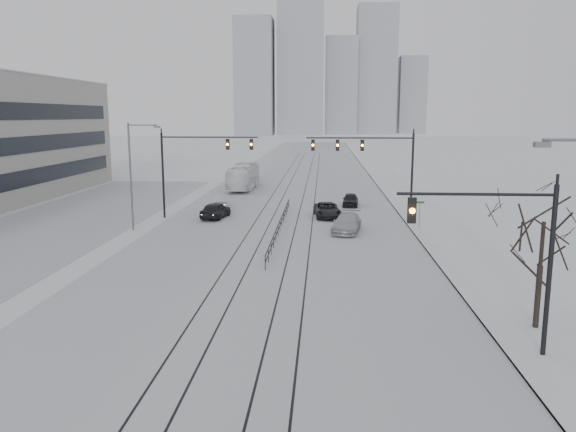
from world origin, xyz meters
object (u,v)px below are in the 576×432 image
(sedan_nb_front, at_px, (327,210))
(sedan_nb_right, at_px, (347,223))
(traffic_mast_near, at_px, (509,247))
(sedan_sb_outer, at_px, (219,202))
(sedan_sb_inner, at_px, (215,210))
(sedan_nb_far, at_px, (350,200))
(bare_tree, at_px, (543,233))
(box_truck, at_px, (243,177))

(sedan_nb_front, height_order, sedan_nb_right, sedan_nb_right)
(sedan_nb_front, bearing_deg, traffic_mast_near, -83.57)
(sedan_nb_front, bearing_deg, sedan_sb_outer, 152.05)
(sedan_sb_inner, distance_m, sedan_nb_far, 15.37)
(bare_tree, relative_size, sedan_nb_right, 1.18)
(bare_tree, relative_size, sedan_nb_front, 1.21)
(sedan_sb_outer, bearing_deg, bare_tree, 111.97)
(traffic_mast_near, distance_m, sedan_sb_outer, 40.02)
(sedan_sb_outer, bearing_deg, traffic_mast_near, 106.73)
(sedan_nb_right, xyz_separation_m, sedan_nb_far, (0.94, 13.75, -0.07))
(traffic_mast_near, bearing_deg, box_truck, 109.09)
(traffic_mast_near, xyz_separation_m, sedan_nb_far, (-4.31, 37.99, -3.88))
(sedan_sb_inner, relative_size, sedan_nb_far, 1.14)
(sedan_sb_inner, distance_m, sedan_nb_right, 13.34)
(traffic_mast_near, distance_m, sedan_nb_right, 25.09)
(bare_tree, distance_m, sedan_nb_front, 29.71)
(sedan_sb_inner, xyz_separation_m, sedan_nb_front, (10.53, 1.14, -0.07))
(box_truck, bearing_deg, sedan_nb_front, 119.29)
(sedan_nb_right, bearing_deg, traffic_mast_near, -68.53)
(sedan_nb_right, height_order, sedan_nb_far, sedan_nb_right)
(sedan_nb_far, bearing_deg, traffic_mast_near, -79.01)
(sedan_nb_far, bearing_deg, sedan_sb_inner, -143.51)
(bare_tree, xyz_separation_m, sedan_sb_outer, (-20.44, 32.52, -3.75))
(sedan_nb_right, relative_size, box_truck, 0.45)
(bare_tree, height_order, sedan_nb_far, bare_tree)
(sedan_nb_right, bearing_deg, sedan_sb_outer, 147.85)
(sedan_sb_inner, distance_m, box_truck, 21.36)
(bare_tree, bearing_deg, sedan_sb_outer, 122.15)
(bare_tree, relative_size, sedan_sb_outer, 1.37)
(bare_tree, height_order, sedan_sb_inner, bare_tree)
(bare_tree, bearing_deg, sedan_nb_right, 109.82)
(box_truck, bearing_deg, sedan_nb_right, 115.77)
(sedan_nb_far, bearing_deg, bare_tree, -74.61)
(sedan_sb_inner, xyz_separation_m, box_truck, (-0.37, 21.34, 0.83))
(traffic_mast_near, height_order, bare_tree, traffic_mast_near)
(sedan_sb_inner, xyz_separation_m, sedan_nb_right, (12.10, -5.62, -0.02))
(bare_tree, relative_size, sedan_sb_inner, 1.35)
(sedan_nb_front, bearing_deg, sedan_sb_inner, -179.79)
(sedan_sb_inner, distance_m, sedan_sb_outer, 5.71)
(sedan_sb_outer, distance_m, sedan_nb_front, 12.10)
(sedan_nb_far, height_order, box_truck, box_truck)
(traffic_mast_near, height_order, sedan_sb_inner, traffic_mast_near)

